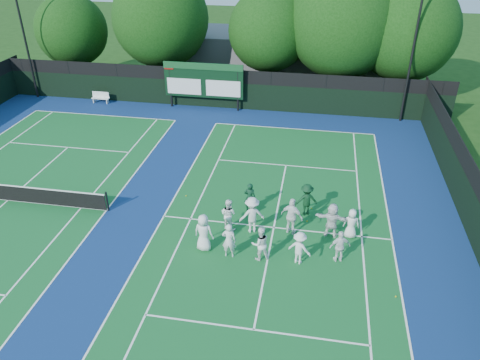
% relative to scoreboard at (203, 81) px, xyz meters
% --- Properties ---
extents(ground, '(120.00, 120.00, 0.00)m').
position_rel_scoreboard_xyz_m(ground, '(7.01, -15.59, -2.19)').
color(ground, '#183D10').
rests_on(ground, ground).
extents(court_apron, '(34.00, 32.00, 0.01)m').
position_rel_scoreboard_xyz_m(court_apron, '(1.01, -14.59, -2.19)').
color(court_apron, navy).
rests_on(court_apron, ground).
extents(near_court, '(11.05, 23.85, 0.01)m').
position_rel_scoreboard_xyz_m(near_court, '(7.01, -14.59, -2.18)').
color(near_court, '#135F27').
rests_on(near_court, ground).
extents(left_court, '(11.05, 23.85, 0.01)m').
position_rel_scoreboard_xyz_m(left_court, '(-6.99, -14.59, -2.18)').
color(left_court, '#135F27').
rests_on(left_court, ground).
extents(back_fence, '(34.00, 0.08, 3.00)m').
position_rel_scoreboard_xyz_m(back_fence, '(1.01, 0.41, -0.83)').
color(back_fence, black).
rests_on(back_fence, ground).
extents(scoreboard, '(6.00, 0.21, 3.55)m').
position_rel_scoreboard_xyz_m(scoreboard, '(0.00, 0.00, 0.00)').
color(scoreboard, black).
rests_on(scoreboard, ground).
extents(clubhouse, '(18.00, 6.00, 4.00)m').
position_rel_scoreboard_xyz_m(clubhouse, '(5.01, 8.41, -0.19)').
color(clubhouse, slate).
rests_on(clubhouse, ground).
extents(light_pole_left, '(1.20, 0.30, 10.12)m').
position_rel_scoreboard_xyz_m(light_pole_left, '(-13.99, 0.11, 4.11)').
color(light_pole_left, black).
rests_on(light_pole_left, ground).
extents(light_pole_right, '(1.20, 0.30, 10.12)m').
position_rel_scoreboard_xyz_m(light_pole_right, '(14.51, 0.11, 4.11)').
color(light_pole_right, black).
rests_on(light_pole_right, ground).
extents(tennis_net, '(11.30, 0.10, 1.10)m').
position_rel_scoreboard_xyz_m(tennis_net, '(-6.99, -14.59, -1.70)').
color(tennis_net, black).
rests_on(tennis_net, ground).
extents(bench, '(1.40, 0.42, 0.88)m').
position_rel_scoreboard_xyz_m(bench, '(-8.32, -0.22, -1.72)').
color(bench, white).
rests_on(bench, ground).
extents(tree_a, '(5.87, 5.87, 7.51)m').
position_rel_scoreboard_xyz_m(tree_a, '(-11.99, 3.99, 2.22)').
color(tree_a, black).
rests_on(tree_a, ground).
extents(tree_b, '(7.61, 7.61, 9.56)m').
position_rel_scoreboard_xyz_m(tree_b, '(-4.16, 3.99, 3.36)').
color(tree_b, black).
rests_on(tree_b, ground).
extents(tree_c, '(6.33, 6.33, 8.36)m').
position_rel_scoreboard_xyz_m(tree_c, '(4.52, 3.99, 2.84)').
color(tree_c, black).
rests_on(tree_c, ground).
extents(tree_d, '(8.33, 8.33, 10.14)m').
position_rel_scoreboard_xyz_m(tree_d, '(10.03, 3.99, 3.57)').
color(tree_d, black).
rests_on(tree_d, ground).
extents(tree_e, '(7.48, 7.48, 9.32)m').
position_rel_scoreboard_xyz_m(tree_e, '(14.67, 3.99, 3.20)').
color(tree_e, black).
rests_on(tree_e, ground).
extents(tennis_ball_0, '(0.07, 0.07, 0.07)m').
position_rel_scoreboard_xyz_m(tennis_ball_0, '(3.62, -14.77, -2.16)').
color(tennis_ball_0, gold).
rests_on(tennis_ball_0, ground).
extents(tennis_ball_1, '(0.07, 0.07, 0.07)m').
position_rel_scoreboard_xyz_m(tennis_ball_1, '(9.97, -12.72, -2.16)').
color(tennis_ball_1, gold).
rests_on(tennis_ball_1, ground).
extents(tennis_ball_2, '(0.07, 0.07, 0.07)m').
position_rel_scoreboard_xyz_m(tennis_ball_2, '(12.26, -18.37, -2.16)').
color(tennis_ball_2, gold).
rests_on(tennis_ball_2, ground).
extents(tennis_ball_3, '(0.07, 0.07, 0.07)m').
position_rel_scoreboard_xyz_m(tennis_ball_3, '(2.10, -12.58, -2.16)').
color(tennis_ball_3, gold).
rests_on(tennis_ball_3, ground).
extents(tennis_ball_4, '(0.07, 0.07, 0.07)m').
position_rel_scoreboard_xyz_m(tennis_ball_4, '(8.72, -12.64, -2.16)').
color(tennis_ball_4, gold).
rests_on(tennis_ball_4, ground).
extents(tennis_ball_5, '(0.07, 0.07, 0.07)m').
position_rel_scoreboard_xyz_m(tennis_ball_5, '(8.56, -13.82, -2.16)').
color(tennis_ball_5, gold).
rests_on(tennis_ball_5, ground).
extents(player_front_0, '(0.96, 0.70, 1.80)m').
position_rel_scoreboard_xyz_m(player_front_0, '(4.13, -16.74, -1.29)').
color(player_front_0, white).
rests_on(player_front_0, ground).
extents(player_front_1, '(0.63, 0.43, 1.69)m').
position_rel_scoreboard_xyz_m(player_front_1, '(5.32, -17.03, -1.35)').
color(player_front_1, silver).
rests_on(player_front_1, ground).
extents(player_front_2, '(0.97, 0.88, 1.63)m').
position_rel_scoreboard_xyz_m(player_front_2, '(6.67, -16.96, -1.38)').
color(player_front_2, white).
rests_on(player_front_2, ground).
extents(player_front_3, '(1.14, 0.88, 1.55)m').
position_rel_scoreboard_xyz_m(player_front_3, '(8.34, -16.93, -1.41)').
color(player_front_3, white).
rests_on(player_front_3, ground).
extents(player_front_4, '(0.98, 0.64, 1.54)m').
position_rel_scoreboard_xyz_m(player_front_4, '(10.04, -16.52, -1.42)').
color(player_front_4, white).
rests_on(player_front_4, ground).
extents(player_back_0, '(0.95, 0.86, 1.59)m').
position_rel_scoreboard_xyz_m(player_back_0, '(4.88, -14.99, -1.39)').
color(player_back_0, white).
rests_on(player_back_0, ground).
extents(player_back_1, '(1.36, 1.09, 1.85)m').
position_rel_scoreboard_xyz_m(player_back_1, '(6.02, -15.04, -1.27)').
color(player_back_1, silver).
rests_on(player_back_1, ground).
extents(player_back_2, '(1.18, 0.82, 1.86)m').
position_rel_scoreboard_xyz_m(player_back_2, '(7.85, -14.85, -1.26)').
color(player_back_2, white).
rests_on(player_back_2, ground).
extents(player_back_3, '(1.64, 0.66, 1.72)m').
position_rel_scoreboard_xyz_m(player_back_3, '(9.68, -14.74, -1.33)').
color(player_back_3, white).
rests_on(player_back_3, ground).
extents(player_back_4, '(0.74, 0.49, 1.48)m').
position_rel_scoreboard_xyz_m(player_back_4, '(10.57, -14.67, -1.45)').
color(player_back_4, white).
rests_on(player_back_4, ground).
extents(coach_left, '(0.58, 0.38, 1.58)m').
position_rel_scoreboard_xyz_m(coach_left, '(5.64, -13.33, -1.40)').
color(coach_left, '#0E341F').
rests_on(coach_left, ground).
extents(coach_right, '(1.24, 0.93, 1.70)m').
position_rel_scoreboard_xyz_m(coach_right, '(8.43, -13.17, -1.34)').
color(coach_right, '#0E341A').
rests_on(coach_right, ground).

